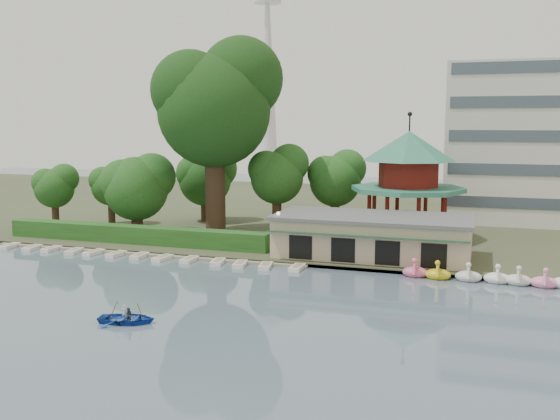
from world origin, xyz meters
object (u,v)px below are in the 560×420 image
at_px(pavilion, 408,174).
at_px(big_tree, 216,100).
at_px(dock, 144,253).
at_px(rowboat_with_passengers, 127,315).
at_px(boathouse, 373,235).

relative_size(pavilion, big_tree, 0.61).
distance_m(dock, big_tree, 19.11).
bearing_deg(big_tree, rowboat_with_passengers, -77.35).
bearing_deg(boathouse, big_tree, 161.70).
height_order(boathouse, rowboat_with_passengers, boathouse).
xyz_separation_m(boathouse, big_tree, (-18.83, 6.23, 13.05)).
xyz_separation_m(dock, big_tree, (3.17, 11.00, 15.30)).
bearing_deg(rowboat_with_passengers, pavilion, 67.37).
height_order(boathouse, pavilion, pavilion).
xyz_separation_m(boathouse, rowboat_with_passengers, (-12.09, -23.78, -1.83)).
xyz_separation_m(dock, pavilion, (24.00, 14.80, 7.36)).
bearing_deg(pavilion, big_tree, -169.67).
distance_m(dock, rowboat_with_passengers, 21.43).
relative_size(dock, big_tree, 1.53).
distance_m(boathouse, pavilion, 11.43).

